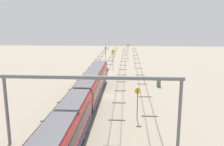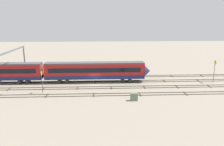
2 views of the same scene
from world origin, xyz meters
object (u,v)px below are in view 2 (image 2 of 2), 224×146
at_px(overhead_gantry, 10,59).
at_px(speed_sign_near_foreground, 215,68).
at_px(speed_sign_far_trackside, 42,79).
at_px(relay_cabinet, 134,97).

height_order(overhead_gantry, speed_sign_near_foreground, overhead_gantry).
xyz_separation_m(speed_sign_near_foreground, speed_sign_far_trackside, (-39.73, -5.88, -0.68)).
bearing_deg(overhead_gantry, relay_cabinet, -21.83).
xyz_separation_m(overhead_gantry, speed_sign_near_foreground, (48.00, 0.50, -2.59)).
distance_m(speed_sign_near_foreground, speed_sign_far_trackside, 40.17).
height_order(speed_sign_near_foreground, relay_cabinet, speed_sign_near_foreground).
xyz_separation_m(overhead_gantry, speed_sign_far_trackside, (8.27, -5.38, -3.27)).
bearing_deg(speed_sign_far_trackside, speed_sign_near_foreground, 8.41).
bearing_deg(speed_sign_near_foreground, speed_sign_far_trackside, -171.59).
distance_m(speed_sign_far_trackside, relay_cabinet, 19.49).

